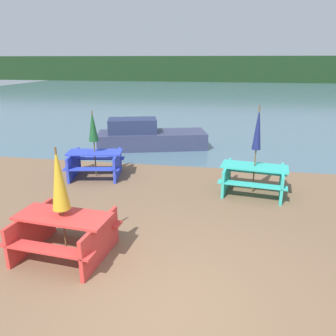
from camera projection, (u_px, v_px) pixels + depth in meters
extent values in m
plane|color=brown|center=(164.00, 308.00, 4.76)|extent=(60.00, 60.00, 0.00)
cube|color=slate|center=(219.00, 94.00, 34.37)|extent=(60.00, 50.00, 0.00)
cube|color=#193319|center=(222.00, 69.00, 52.44)|extent=(80.00, 1.60, 4.00)
cube|color=red|center=(63.00, 216.00, 5.84)|extent=(1.76, 0.86, 0.04)
cube|color=red|center=(46.00, 249.00, 5.45)|extent=(1.72, 0.44, 0.04)
cube|color=red|center=(80.00, 219.00, 6.45)|extent=(1.72, 0.44, 0.04)
cube|color=red|center=(32.00, 231.00, 6.15)|extent=(0.20, 1.38, 0.75)
cube|color=red|center=(100.00, 241.00, 5.79)|extent=(0.20, 1.38, 0.75)
cube|color=#33B7A8|center=(254.00, 167.00, 8.68)|extent=(1.80, 0.94, 0.04)
cube|color=#33B7A8|center=(252.00, 185.00, 8.29)|extent=(1.74, 0.52, 0.04)
cube|color=#33B7A8|center=(255.00, 171.00, 9.28)|extent=(1.74, 0.52, 0.04)
cube|color=#33B7A8|center=(226.00, 177.00, 9.01)|extent=(0.26, 1.38, 0.71)
cube|color=#33B7A8|center=(281.00, 183.00, 8.59)|extent=(0.26, 1.38, 0.71)
cube|color=blue|center=(95.00, 152.00, 9.91)|extent=(1.72, 0.97, 0.04)
cube|color=blue|center=(92.00, 169.00, 9.50)|extent=(1.65, 0.56, 0.04)
cube|color=blue|center=(99.00, 158.00, 10.55)|extent=(1.65, 0.56, 0.04)
cube|color=blue|center=(74.00, 165.00, 10.04)|extent=(0.31, 1.37, 0.74)
cube|color=blue|center=(117.00, 165.00, 10.04)|extent=(0.31, 1.37, 0.74)
cylinder|color=brown|center=(256.00, 151.00, 8.55)|extent=(0.04, 0.04, 2.35)
cone|color=navy|center=(258.00, 128.00, 8.36)|extent=(0.23, 0.23, 1.14)
cylinder|color=brown|center=(61.00, 203.00, 5.76)|extent=(0.04, 0.04, 2.05)
cone|color=gold|center=(59.00, 179.00, 5.62)|extent=(0.31, 0.31, 1.13)
cylinder|color=brown|center=(94.00, 144.00, 9.84)|extent=(0.04, 0.04, 2.02)
cone|color=#195128|center=(93.00, 126.00, 9.66)|extent=(0.29, 0.29, 0.90)
cube|color=#333856|center=(152.00, 140.00, 13.33)|extent=(4.56, 2.58, 0.65)
cube|color=navy|center=(133.00, 126.00, 13.07)|extent=(2.11, 1.51, 0.55)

